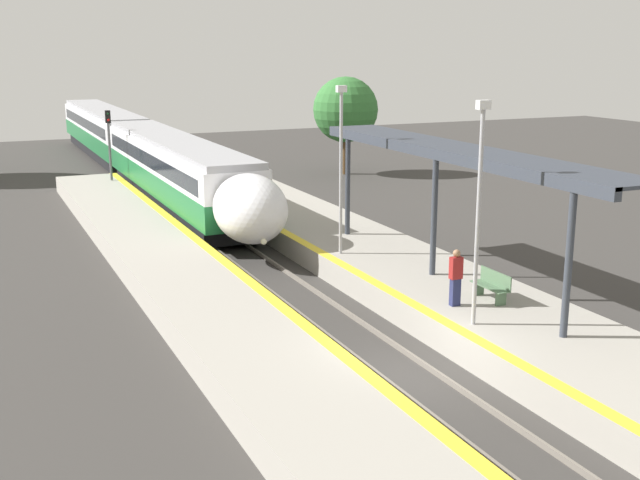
{
  "coord_description": "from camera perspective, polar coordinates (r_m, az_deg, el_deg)",
  "views": [
    {
      "loc": [
        -10.03,
        -16.81,
        8.39
      ],
      "look_at": [
        0.58,
        6.83,
        2.08
      ],
      "focal_mm": 45.0,
      "sensor_mm": 36.0,
      "label": 1
    }
  ],
  "objects": [
    {
      "name": "rail_right",
      "position": [
        21.62,
        7.88,
        -9.08
      ],
      "size": [
        0.08,
        90.0,
        0.15
      ],
      "primitive_type": "cube",
      "color": "slate",
      "rests_on": "ground_plane"
    },
    {
      "name": "platform_right",
      "position": [
        23.24,
        14.66,
        -6.79
      ],
      "size": [
        4.55,
        64.0,
        0.88
      ],
      "color": "#9E998E",
      "rests_on": "ground_plane"
    },
    {
      "name": "rail_left",
      "position": [
        20.94,
        4.48,
        -9.76
      ],
      "size": [
        0.08,
        90.0,
        0.15
      ],
      "primitive_type": "cube",
      "color": "slate",
      "rests_on": "ground_plane"
    },
    {
      "name": "platform_left",
      "position": [
        19.74,
        -2.44,
        -10.08
      ],
      "size": [
        3.51,
        64.0,
        0.88
      ],
      "color": "#9E998E",
      "rests_on": "ground_plane"
    },
    {
      "name": "platform_bench",
      "position": [
        24.77,
        12.14,
        -3.16
      ],
      "size": [
        0.44,
        1.49,
        0.89
      ],
      "color": "#4C6B4C",
      "rests_on": "platform_right"
    },
    {
      "name": "railway_signal",
      "position": [
        47.19,
        -14.74,
        6.59
      ],
      "size": [
        0.28,
        0.28,
        4.84
      ],
      "color": "#59595E",
      "rests_on": "ground_plane"
    },
    {
      "name": "train",
      "position": [
        51.67,
        -12.87,
        6.41
      ],
      "size": [
        2.92,
        46.41,
        3.74
      ],
      "color": "black",
      "rests_on": "ground_plane"
    },
    {
      "name": "background_tree_right",
      "position": [
        53.35,
        1.82,
        9.24
      ],
      "size": [
        4.28,
        4.28,
        6.42
      ],
      "color": "brown",
      "rests_on": "ground_plane"
    },
    {
      "name": "lamppost_near",
      "position": [
        21.81,
        11.23,
        2.72
      ],
      "size": [
        0.36,
        0.2,
        6.13
      ],
      "color": "#9E9EA3",
      "rests_on": "platform_right"
    },
    {
      "name": "lamppost_mid",
      "position": [
        29.07,
        1.5,
        5.68
      ],
      "size": [
        0.36,
        0.2,
        6.13
      ],
      "color": "#9E9EA3",
      "rests_on": "platform_right"
    },
    {
      "name": "person_waiting",
      "position": [
        23.92,
        9.63,
        -2.59
      ],
      "size": [
        0.36,
        0.22,
        1.71
      ],
      "color": "navy",
      "rests_on": "platform_right"
    },
    {
      "name": "ground_plane",
      "position": [
        21.3,
        6.21,
        -9.6
      ],
      "size": [
        120.0,
        120.0,
        0.0
      ],
      "primitive_type": "plane",
      "color": "#383533"
    },
    {
      "name": "station_canopy",
      "position": [
        26.78,
        9.3,
        5.87
      ],
      "size": [
        2.02,
        16.02,
        4.26
      ],
      "color": "#333842",
      "rests_on": "platform_right"
    }
  ]
}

